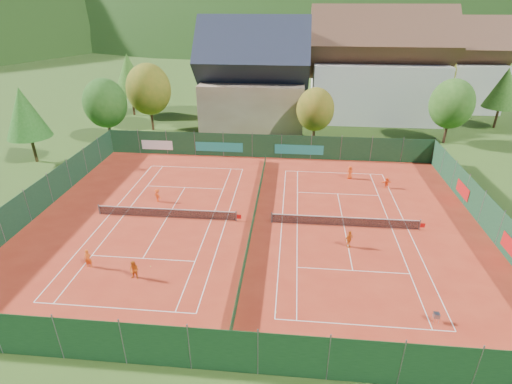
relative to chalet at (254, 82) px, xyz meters
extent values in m
plane|color=#2C4A17|center=(3.00, -30.00, -6.64)|extent=(600.00, 600.00, 0.00)
cube|color=#A82B18|center=(3.00, -30.00, -6.62)|extent=(40.00, 32.00, 0.01)
cube|color=white|center=(-5.00, -18.12, -6.61)|extent=(10.97, 0.06, 0.00)
cube|color=white|center=(-5.00, -41.88, -6.61)|extent=(10.97, 0.06, 0.00)
cube|color=white|center=(-10.48, -30.00, -6.61)|extent=(0.06, 23.77, 0.00)
cube|color=white|center=(0.49, -30.00, -6.61)|extent=(0.06, 23.77, 0.00)
cube|color=white|center=(-9.12, -30.00, -6.61)|extent=(0.06, 23.77, 0.00)
cube|color=white|center=(-0.88, -30.00, -6.61)|extent=(0.06, 23.77, 0.00)
cube|color=white|center=(-5.00, -23.60, -6.61)|extent=(8.23, 0.06, 0.00)
cube|color=white|center=(-5.00, -36.40, -6.61)|extent=(8.23, 0.06, 0.00)
cube|color=white|center=(-5.00, -30.00, -6.61)|extent=(0.06, 12.80, 0.00)
cube|color=white|center=(11.00, -18.12, -6.61)|extent=(10.97, 0.06, 0.00)
cube|color=white|center=(11.00, -41.88, -6.61)|extent=(10.97, 0.06, 0.00)
cube|color=white|center=(5.51, -30.00, -6.61)|extent=(0.06, 23.77, 0.00)
cube|color=white|center=(16.48, -30.00, -6.61)|extent=(0.06, 23.77, 0.00)
cube|color=white|center=(6.88, -30.00, -6.61)|extent=(0.06, 23.77, 0.00)
cube|color=white|center=(15.12, -30.00, -6.61)|extent=(0.06, 23.77, 0.00)
cube|color=white|center=(11.00, -23.60, -6.61)|extent=(8.23, 0.06, 0.00)
cube|color=white|center=(11.00, -36.40, -6.61)|extent=(8.23, 0.06, 0.00)
cube|color=white|center=(11.00, -30.00, -6.61)|extent=(0.06, 12.80, 0.00)
cylinder|color=#59595B|center=(-11.40, -30.00, -6.11)|extent=(0.10, 0.10, 1.02)
cylinder|color=#59595B|center=(1.40, -30.00, -6.11)|extent=(0.10, 0.10, 1.02)
cube|color=black|center=(-5.00, -30.00, -6.16)|extent=(12.80, 0.02, 0.86)
cube|color=white|center=(-5.00, -30.00, -5.73)|extent=(12.80, 0.04, 0.06)
cube|color=red|center=(1.65, -30.00, -6.17)|extent=(0.40, 0.04, 0.40)
cylinder|color=#59595B|center=(4.60, -30.00, -6.11)|extent=(0.10, 0.10, 1.02)
cylinder|color=#59595B|center=(17.40, -30.00, -6.11)|extent=(0.10, 0.10, 1.02)
cube|color=black|center=(11.00, -30.00, -6.16)|extent=(12.80, 0.02, 0.86)
cube|color=white|center=(11.00, -30.00, -5.73)|extent=(12.80, 0.04, 0.06)
cube|color=red|center=(17.65, -30.00, -6.17)|extent=(0.40, 0.04, 0.40)
cube|color=#13351A|center=(3.00, -30.00, -6.12)|extent=(0.03, 28.80, 1.00)
cube|color=#153A1F|center=(3.00, -14.00, -5.12)|extent=(40.00, 0.04, 3.00)
cube|color=teal|center=(-3.00, -14.06, -5.42)|extent=(6.00, 0.03, 1.20)
cube|color=teal|center=(7.00, -14.06, -5.42)|extent=(6.00, 0.03, 1.20)
cube|color=silver|center=(-11.00, -14.06, -5.42)|extent=(4.00, 0.03, 1.20)
cube|color=#14371A|center=(3.00, -46.00, -5.12)|extent=(40.00, 0.04, 3.00)
cube|color=#143821|center=(-17.00, -30.00, -5.12)|extent=(0.04, 32.00, 3.00)
cube|color=#143721|center=(23.00, -30.00, -5.12)|extent=(0.04, 32.00, 3.00)
cube|color=#B21414|center=(22.94, -34.00, -5.42)|extent=(0.03, 3.00, 1.20)
cube|color=#B21414|center=(22.94, -24.00, -5.42)|extent=(0.03, 3.00, 1.20)
cube|color=tan|center=(0.00, 0.00, -3.12)|extent=(15.00, 12.00, 7.00)
cube|color=#1E2333|center=(0.00, 0.00, 3.38)|extent=(16.20, 12.00, 12.00)
cube|color=silver|center=(19.00, 6.00, -2.12)|extent=(20.00, 11.00, 9.00)
cube|color=brown|center=(19.00, 6.00, 5.13)|extent=(21.60, 11.00, 11.00)
cube|color=silver|center=(33.00, 14.00, -2.62)|extent=(16.00, 10.00, 8.00)
cube|color=brown|center=(33.00, 14.00, 3.88)|extent=(17.28, 10.00, 10.00)
cylinder|color=#422F17|center=(-19.00, -10.00, -5.22)|extent=(0.36, 0.36, 2.80)
ellipsoid|color=#205117|center=(-19.00, -10.00, -1.22)|extent=(5.72, 5.72, 6.58)
cylinder|color=#432818|center=(-15.00, -4.00, -5.05)|extent=(0.36, 0.36, 3.15)
ellipsoid|color=olive|center=(-15.00, -4.00, -0.55)|extent=(6.44, 6.44, 7.40)
cylinder|color=#482919|center=(-21.00, 4.00, -4.87)|extent=(0.36, 0.36, 3.50)
cone|color=#2D5F1B|center=(-21.00, 4.00, 0.13)|extent=(5.60, 5.60, 6.50)
cylinder|color=#432818|center=(9.00, -8.00, -5.40)|extent=(0.36, 0.36, 2.45)
ellipsoid|color=olive|center=(9.00, -8.00, -1.90)|extent=(5.01, 5.01, 5.76)
cylinder|color=#422617|center=(27.00, -6.00, -5.22)|extent=(0.36, 0.36, 2.80)
ellipsoid|color=#2A5819|center=(27.00, -6.00, -1.22)|extent=(5.72, 5.72, 6.58)
cylinder|color=#472A19|center=(37.00, 2.00, -5.05)|extent=(0.36, 0.36, 3.15)
cone|color=#2E611B|center=(37.00, 2.00, -0.55)|extent=(5.04, 5.04, 5.85)
cylinder|color=#453118|center=(-25.00, -18.00, -5.05)|extent=(0.36, 0.36, 3.15)
cone|color=#205B1A|center=(-25.00, -18.00, -0.55)|extent=(5.04, 5.04, 5.85)
cylinder|color=#472E19|center=(29.00, 10.00, -4.87)|extent=(0.36, 0.36, 3.50)
ellipsoid|color=olive|center=(29.00, 10.00, 0.13)|extent=(7.15, 7.15, 8.22)
ellipsoid|color=black|center=(13.00, 270.00, -48.97)|extent=(440.00, 440.00, 242.00)
cylinder|color=slate|center=(15.30, -41.32, -6.22)|extent=(0.02, 0.02, 0.80)
cylinder|color=slate|center=(15.60, -41.32, -6.22)|extent=(0.02, 0.02, 0.80)
cylinder|color=slate|center=(15.30, -41.02, -6.22)|extent=(0.02, 0.02, 0.80)
cylinder|color=slate|center=(15.60, -41.02, -6.22)|extent=(0.02, 0.02, 0.80)
cube|color=slate|center=(15.45, -41.17, -6.07)|extent=(0.34, 0.34, 0.30)
ellipsoid|color=#CCD833|center=(15.45, -41.17, -6.04)|extent=(0.28, 0.28, 0.16)
sphere|color=#CCD833|center=(-4.05, -37.36, -6.59)|extent=(0.07, 0.07, 0.07)
sphere|color=#CCD833|center=(5.58, -41.29, -6.59)|extent=(0.07, 0.07, 0.07)
sphere|color=#CCD833|center=(5.40, -24.61, -6.59)|extent=(0.07, 0.07, 0.07)
imported|color=#D45212|center=(-8.58, -37.82, -5.87)|extent=(0.57, 0.39, 1.51)
imported|color=#D25B12|center=(-4.66, -38.83, -5.88)|extent=(0.79, 0.66, 1.49)
imported|color=#F34A15|center=(-6.81, -26.98, -5.94)|extent=(1.02, 0.92, 1.37)
imported|color=#CB5712|center=(10.99, -33.27, -5.88)|extent=(0.90, 0.85, 1.50)
imported|color=#E94A14|center=(12.63, -19.56, -5.88)|extent=(0.86, 0.77, 1.49)
imported|color=#FA4F16|center=(16.21, -21.69, -6.02)|extent=(1.16, 0.55, 1.20)
camera|label=1|loc=(6.15, -60.85, 11.59)|focal=28.00mm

